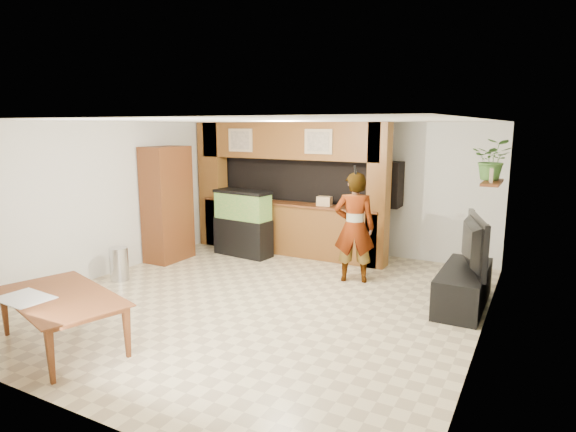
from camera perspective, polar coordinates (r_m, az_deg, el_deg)
The scene contains 20 objects.
floor at distance 7.25m, azimuth -3.03°, elevation -9.83°, with size 6.50×6.50×0.00m, color beige.
ceiling at distance 6.79m, azimuth -3.25°, elevation 11.18°, with size 6.50×6.50×0.00m, color white.
wall_back at distance 9.79m, azimuth 6.80°, elevation 3.34°, with size 6.00×6.00×0.00m, color beige.
wall_left at distance 8.82m, azimuth -20.04°, elevation 1.97°, with size 6.50×6.50×0.00m, color beige.
wall_right at distance 5.95m, azimuth 22.40°, elevation -2.15°, with size 6.50×6.50×0.00m, color beige.
partition at distance 9.63m, azimuth 0.18°, elevation 3.37°, with size 4.20×0.99×2.60m.
wall_clock at distance 9.43m, azimuth -15.60°, elevation 6.41°, with size 0.05×0.25×0.25m.
wall_shelf at distance 7.82m, azimuth 23.04°, elevation 3.68°, with size 0.25×0.90×0.04m, color brown.
pantry_cabinet at distance 9.35m, azimuth -14.11°, elevation 1.38°, with size 0.54×0.88×2.16m, color brown.
trash_can at distance 8.49m, azimuth -19.39°, elevation -5.38°, with size 0.30×0.30×0.56m, color #B2B2B7.
aquarium at distance 9.50m, azimuth -5.35°, elevation -0.92°, with size 1.17×0.44×1.30m.
tv_stand at distance 7.36m, azimuth 20.06°, elevation -7.94°, with size 0.60×1.62×0.54m, color black.
television at distance 7.18m, azimuth 20.39°, elevation -3.00°, with size 1.33×0.17×0.76m, color black.
photo_frame at distance 7.58m, azimuth 22.94°, elevation 4.43°, with size 0.03×0.16×0.21m, color tan.
potted_plant at distance 7.95m, azimuth 23.11°, elevation 6.18°, with size 0.56×0.49×0.62m, color #3A6829.
person at distance 7.90m, azimuth 7.86°, elevation -1.34°, with size 0.66×0.43×1.81m, color #A07C57.
microphone at distance 7.59m, azimuth 7.98°, elevation 5.41°, with size 0.03×0.03×0.15m, color black.
dining_table at distance 6.27m, azimuth -25.43°, elevation -11.24°, with size 1.75×0.98×0.62m, color brown.
newspaper_a at distance 6.26m, azimuth -28.78°, elevation -8.53°, with size 0.61×0.44×0.01m, color silver.
counter_box at distance 9.12m, azimuth 4.34°, elevation 1.77°, with size 0.27×0.18×0.18m, color tan.
Camera 1 is at (3.53, -5.80, 2.54)m, focal length 30.00 mm.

